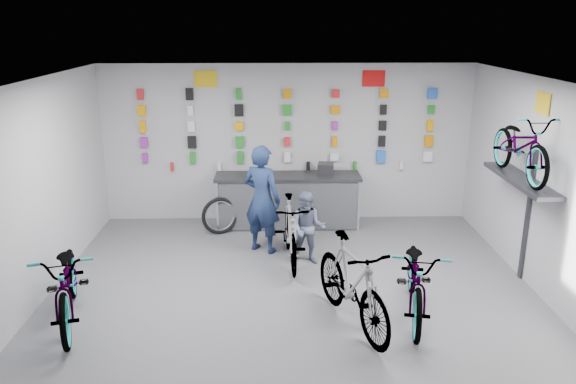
{
  "coord_description": "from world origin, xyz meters",
  "views": [
    {
      "loc": [
        -0.25,
        -6.5,
        3.75
      ],
      "look_at": [
        -0.05,
        1.4,
        1.33
      ],
      "focal_mm": 35.0,
      "sensor_mm": 36.0,
      "label": 1
    }
  ],
  "objects_px": {
    "bike_left": "(68,282)",
    "customer": "(307,228)",
    "bike_service": "(290,231)",
    "bike_right": "(417,278)",
    "clerk": "(262,199)",
    "bike_center": "(352,284)",
    "counter": "(288,201)"
  },
  "relations": [
    {
      "from": "bike_left",
      "to": "customer",
      "type": "distance_m",
      "value": 3.61
    },
    {
      "from": "bike_service",
      "to": "bike_right",
      "type": "bearing_deg",
      "value": -50.33
    },
    {
      "from": "bike_left",
      "to": "clerk",
      "type": "relative_size",
      "value": 1.13
    },
    {
      "from": "bike_center",
      "to": "customer",
      "type": "xyz_separation_m",
      "value": [
        -0.45,
        1.94,
        0.01
      ]
    },
    {
      "from": "bike_center",
      "to": "customer",
      "type": "height_order",
      "value": "customer"
    },
    {
      "from": "bike_left",
      "to": "bike_right",
      "type": "relative_size",
      "value": 1.03
    },
    {
      "from": "bike_right",
      "to": "clerk",
      "type": "xyz_separation_m",
      "value": [
        -2.06,
        2.22,
        0.38
      ]
    },
    {
      "from": "clerk",
      "to": "customer",
      "type": "relative_size",
      "value": 1.54
    },
    {
      "from": "bike_service",
      "to": "clerk",
      "type": "xyz_separation_m",
      "value": [
        -0.46,
        0.5,
        0.38
      ]
    },
    {
      "from": "bike_service",
      "to": "customer",
      "type": "relative_size",
      "value": 1.49
    },
    {
      "from": "bike_right",
      "to": "clerk",
      "type": "bearing_deg",
      "value": 143.55
    },
    {
      "from": "bike_left",
      "to": "bike_center",
      "type": "xyz_separation_m",
      "value": [
        3.62,
        -0.21,
        0.04
      ]
    },
    {
      "from": "counter",
      "to": "clerk",
      "type": "height_order",
      "value": "clerk"
    },
    {
      "from": "bike_left",
      "to": "bike_service",
      "type": "bearing_deg",
      "value": 15.06
    },
    {
      "from": "counter",
      "to": "bike_right",
      "type": "height_order",
      "value": "bike_right"
    },
    {
      "from": "bike_left",
      "to": "customer",
      "type": "xyz_separation_m",
      "value": [
        3.17,
        1.73,
        0.05
      ]
    },
    {
      "from": "counter",
      "to": "bike_right",
      "type": "distance_m",
      "value": 3.76
    },
    {
      "from": "bike_left",
      "to": "bike_center",
      "type": "relative_size",
      "value": 1.07
    },
    {
      "from": "bike_left",
      "to": "bike_right",
      "type": "height_order",
      "value": "bike_left"
    },
    {
      "from": "clerk",
      "to": "bike_center",
      "type": "bearing_deg",
      "value": 145.34
    },
    {
      "from": "counter",
      "to": "bike_right",
      "type": "xyz_separation_m",
      "value": [
        1.6,
        -3.41,
        0.04
      ]
    },
    {
      "from": "counter",
      "to": "clerk",
      "type": "relative_size",
      "value": 1.48
    },
    {
      "from": "bike_left",
      "to": "clerk",
      "type": "distance_m",
      "value": 3.35
    },
    {
      "from": "bike_service",
      "to": "customer",
      "type": "height_order",
      "value": "customer"
    },
    {
      "from": "counter",
      "to": "customer",
      "type": "relative_size",
      "value": 2.28
    },
    {
      "from": "counter",
      "to": "bike_service",
      "type": "height_order",
      "value": "bike_service"
    },
    {
      "from": "bike_left",
      "to": "clerk",
      "type": "bearing_deg",
      "value": 26.54
    },
    {
      "from": "bike_center",
      "to": "bike_service",
      "type": "bearing_deg",
      "value": 90.76
    },
    {
      "from": "customer",
      "to": "counter",
      "type": "bearing_deg",
      "value": 109.49
    },
    {
      "from": "counter",
      "to": "bike_service",
      "type": "bearing_deg",
      "value": -90.0
    },
    {
      "from": "bike_center",
      "to": "clerk",
      "type": "relative_size",
      "value": 1.06
    },
    {
      "from": "bike_center",
      "to": "bike_service",
      "type": "xyz_separation_m",
      "value": [
        -0.72,
        1.97,
        -0.05
      ]
    }
  ]
}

